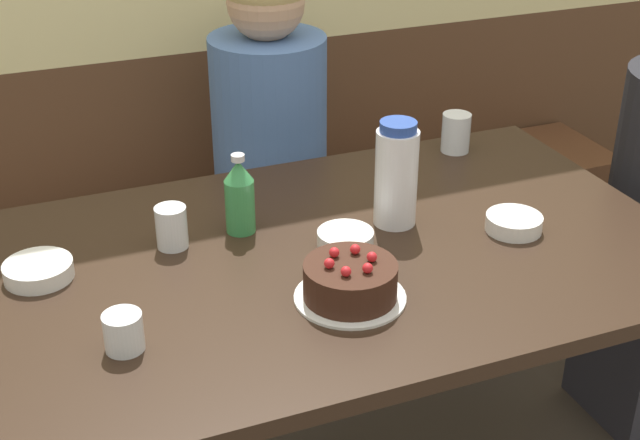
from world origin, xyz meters
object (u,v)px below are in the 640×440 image
at_px(soju_bottle, 240,196).
at_px(glass_water_tall, 456,133).
at_px(bench_seat, 234,272).
at_px(bowl_rice_small, 514,223).
at_px(bowl_side_dish, 345,238).
at_px(glass_tumbler_short, 172,227).
at_px(water_pitcher, 396,175).
at_px(bowl_soup_white, 38,270).
at_px(birthday_cake, 350,282).
at_px(person_teal_shirt, 271,180).
at_px(glass_shot_small, 123,332).

height_order(soju_bottle, glass_water_tall, soju_bottle).
height_order(bench_seat, bowl_rice_small, bowl_rice_small).
distance_m(bowl_side_dish, glass_tumbler_short, 0.37).
bearing_deg(water_pitcher, bowl_side_dish, -159.39).
bearing_deg(glass_water_tall, bowl_rice_small, -102.77).
xyz_separation_m(bench_seat, bowl_rice_small, (0.39, -0.89, 0.54)).
bearing_deg(bench_seat, bowl_soup_white, -129.86).
bearing_deg(bowl_side_dish, soju_bottle, 142.48).
bearing_deg(bowl_soup_white, water_pitcher, -3.84).
bearing_deg(glass_tumbler_short, birthday_cake, -50.79).
xyz_separation_m(birthday_cake, person_teal_shirt, (0.15, 0.90, -0.21)).
height_order(water_pitcher, glass_water_tall, water_pitcher).
bearing_deg(person_teal_shirt, glass_tumbler_short, -35.73).
bearing_deg(bowl_side_dish, glass_shot_small, -158.83).
bearing_deg(bench_seat, bowl_rice_small, -66.52).
xyz_separation_m(birthday_cake, bowl_side_dish, (0.07, 0.20, -0.02)).
height_order(bowl_side_dish, glass_tumbler_short, glass_tumbler_short).
relative_size(birthday_cake, bowl_soup_white, 1.58).
bearing_deg(glass_shot_small, water_pitcher, 21.05).
height_order(birthday_cake, soju_bottle, soju_bottle).
bearing_deg(glass_shot_small, bowl_side_dish, 21.17).
bearing_deg(soju_bottle, glass_shot_small, -133.26).
xyz_separation_m(soju_bottle, bowl_side_dish, (0.19, -0.14, -0.07)).
height_order(soju_bottle, glass_shot_small, soju_bottle).
xyz_separation_m(bowl_side_dish, glass_shot_small, (-0.50, -0.20, 0.02)).
xyz_separation_m(glass_tumbler_short, person_teal_shirt, (0.41, 0.57, -0.22)).
bearing_deg(water_pitcher, glass_tumbler_short, 170.86).
relative_size(glass_tumbler_short, person_teal_shirt, 0.07).
bearing_deg(bowl_rice_small, person_teal_shirt, 110.62).
distance_m(soju_bottle, bowl_soup_white, 0.44).
distance_m(bench_seat, glass_shot_small, 1.25).
bearing_deg(bench_seat, glass_shot_small, -115.47).
bearing_deg(bowl_soup_white, bowl_rice_small, -10.45).
xyz_separation_m(water_pitcher, bowl_side_dish, (-0.14, -0.05, -0.10)).
relative_size(bowl_rice_small, glass_shot_small, 1.75).
relative_size(birthday_cake, person_teal_shirt, 0.18).
bearing_deg(glass_tumbler_short, bowl_soup_white, -174.52).
bearing_deg(person_teal_shirt, bowl_soup_white, -48.97).
bearing_deg(glass_tumbler_short, person_teal_shirt, 54.27).
height_order(bowl_rice_small, glass_water_tall, glass_water_tall).
distance_m(birthday_cake, soju_bottle, 0.36).
height_order(bench_seat, glass_tumbler_short, glass_tumbler_short).
height_order(birthday_cake, bowl_rice_small, birthday_cake).
xyz_separation_m(soju_bottle, bowl_rice_small, (0.55, -0.22, -0.07)).
height_order(birthday_cake, bowl_soup_white, birthday_cake).
bearing_deg(person_teal_shirt, birthday_cake, -9.26).
relative_size(bowl_side_dish, person_teal_shirt, 0.10).
xyz_separation_m(bench_seat, bowl_soup_white, (-0.59, -0.71, 0.54)).
bearing_deg(bench_seat, glass_water_tall, -43.69).
distance_m(bench_seat, birthday_cake, 1.16).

